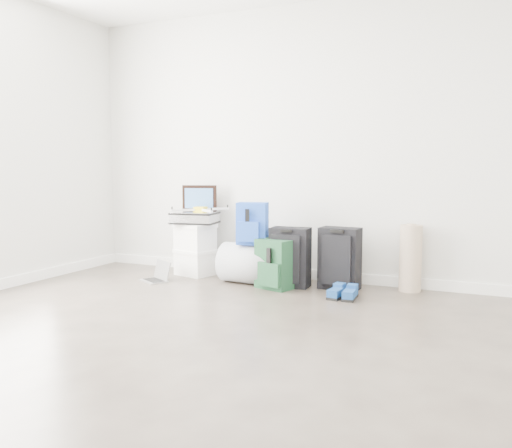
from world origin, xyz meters
The scene contains 14 objects.
ground centered at (0.00, 0.00, 0.00)m, with size 5.00×5.00×0.00m, color #362E27.
room_envelope centered at (0.00, 0.02, 1.72)m, with size 4.52×5.02×2.71m.
boxes_stack centered at (-0.96, 2.21, 0.27)m, with size 0.44×0.39×0.53m.
briefcase centered at (-0.96, 2.21, 0.60)m, with size 0.44×0.32×0.13m, color #B2B2B7.
painting centered at (-0.96, 2.31, 0.80)m, with size 0.35×0.13×0.27m.
drone centered at (-0.88, 2.19, 0.69)m, with size 0.50×0.50×0.06m.
duffel_bag centered at (-0.23, 2.07, 0.19)m, with size 0.39×0.39×0.63m, color #92969A.
blue_backpack centered at (-0.23, 2.04, 0.58)m, with size 0.31×0.26×0.40m.
large_suitcase centered at (0.13, 2.09, 0.28)m, with size 0.37×0.25×0.56m.
green_backpack centered at (0.03, 1.95, 0.22)m, with size 0.37×0.32×0.46m.
carry_on centered at (0.58, 2.19, 0.28)m, with size 0.37×0.26×0.57m.
shoes centered at (0.72, 1.84, 0.04)m, with size 0.23×0.26×0.08m.
rolled_rug centered at (1.19, 2.37, 0.30)m, with size 0.20×0.20×0.60m, color tan.
laptop centered at (-1.15, 1.79, 0.05)m, with size 0.33×0.30×0.19m.
Camera 1 is at (1.91, -2.60, 1.12)m, focal length 38.00 mm.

